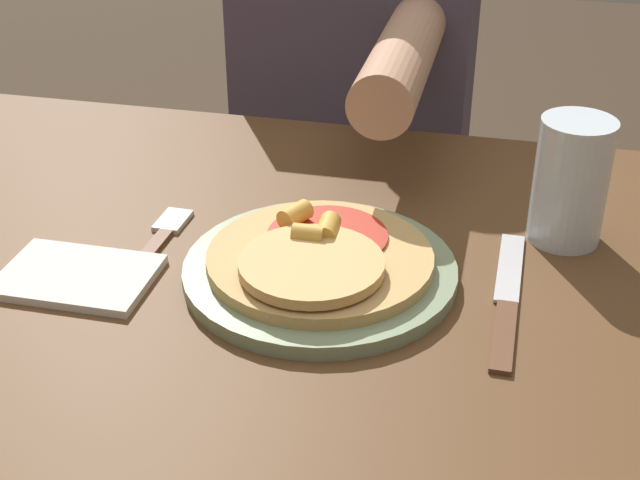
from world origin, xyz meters
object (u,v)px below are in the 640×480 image
Objects in this scene: drinking_glass at (571,181)px; knife at (507,299)px; plate at (320,271)px; person_diner at (357,125)px; dining_table at (304,394)px; pizza at (318,257)px; fork at (154,246)px.

knife is at bearing -110.68° from drinking_glass.
person_diner is at bearing 97.21° from plate.
dining_table is at bearing -134.22° from plate.
pizza is at bearing 36.29° from dining_table.
plate is 1.15× the size of knife.
pizza reaches higher than fork.
plate is at bearing -5.26° from fork.
fork is at bearing 174.74° from plate.
fork is at bearing 173.25° from pizza.
plate reaches higher than fork.
person_diner is at bearing 97.08° from pizza.
dining_table is 0.33m from drinking_glass.
person_diner reaches higher than drinking_glass.
fork is (-0.17, 0.02, -0.02)m from pizza.
knife is (0.17, 0.00, -0.02)m from pizza.
drinking_glass is 0.54m from person_diner.
plate is at bearing -150.11° from drinking_glass.
dining_table is 0.16m from pizza.
plate is at bearing -82.79° from person_diner.
pizza reaches higher than dining_table.
drinking_glass reaches higher than fork.
plate is 0.56m from person_diner.
dining_table is at bearing -143.71° from pizza.
drinking_glass reaches higher than plate.
knife is 0.19× the size of person_diner.
person_diner is (-0.07, 0.55, -0.09)m from plate.
plate is 1.44× the size of fork.
dining_table is 5.36× the size of pizza.
plate is at bearing 45.78° from dining_table.
pizza is 1.18× the size of fork.
drinking_glass reaches higher than knife.
knife is (0.17, -0.00, -0.00)m from plate.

